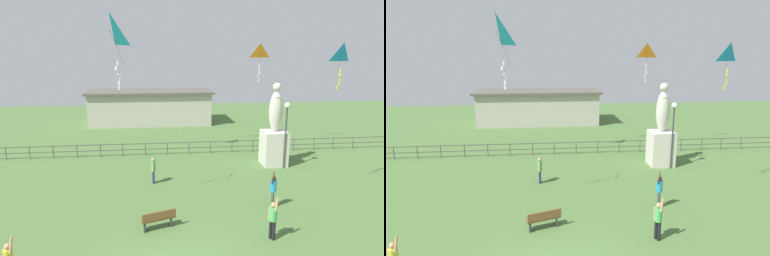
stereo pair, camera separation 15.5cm
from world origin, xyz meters
The scene contains 11 objects.
statue_monument centered at (7.33, 10.97, 1.86)m, with size 1.58×1.58×5.59m.
lamppost centered at (7.76, 10.14, 3.21)m, with size 0.36×0.36×4.41m.
park_bench centered at (-0.60, 3.31, 0.46)m, with size 1.55×0.85×0.85m.
person_0 centered at (-0.84, 8.49, 0.89)m, with size 0.29×0.47×1.55m.
person_1 centered at (4.00, 1.97, 0.95)m, with size 0.30×0.50×1.90m.
person_3 centered at (5.02, 4.74, 0.97)m, with size 0.38×0.49×1.94m.
kite_0 centered at (5.51, 9.20, 7.49)m, with size 0.90×0.64×2.22m.
kite_2 centered at (-2.54, 5.75, 8.33)m, with size 1.11×1.14×3.36m.
kite_5 centered at (8.70, 5.96, 7.41)m, with size 1.01×0.56×2.32m.
waterfront_railing centered at (-0.42, 14.00, 0.63)m, with size 36.05×0.06×0.95m.
pavilion_building centered at (-1.17, 26.00, 1.82)m, with size 13.32×5.46×3.60m.
Camera 2 is at (-0.42, -9.56, 7.36)m, focal length 30.33 mm.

